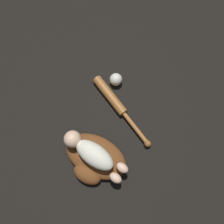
{
  "coord_description": "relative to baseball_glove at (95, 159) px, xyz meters",
  "views": [
    {
      "loc": [
        -0.12,
        0.0,
        1.29
      ],
      "look_at": [
        0.1,
        -0.23,
        0.07
      ],
      "focal_mm": 35.0,
      "sensor_mm": 36.0,
      "label": 1
    }
  ],
  "objects": [
    {
      "name": "ground_plane",
      "position": [
        0.01,
        -0.02,
        -0.04
      ],
      "size": [
        6.0,
        6.0,
        0.0
      ],
      "primitive_type": "plane",
      "color": "black"
    },
    {
      "name": "baseball_glove",
      "position": [
        0.0,
        0.0,
        0.0
      ],
      "size": [
        0.41,
        0.33,
        0.09
      ],
      "color": "brown",
      "rests_on": "ground"
    },
    {
      "name": "baby_figure",
      "position": [
        0.03,
        -0.01,
        0.09
      ],
      "size": [
        0.39,
        0.15,
        0.09
      ],
      "color": "silver",
      "rests_on": "baseball_glove"
    },
    {
      "name": "baseball_bat",
      "position": [
        0.15,
        -0.33,
        -0.02
      ],
      "size": [
        0.52,
        0.13,
        0.06
      ],
      "color": "#9E602D",
      "rests_on": "ground"
    },
    {
      "name": "baseball",
      "position": [
        0.24,
        -0.43,
        -0.0
      ],
      "size": [
        0.08,
        0.08,
        0.08
      ],
      "color": "silver",
      "rests_on": "ground"
    }
  ]
}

